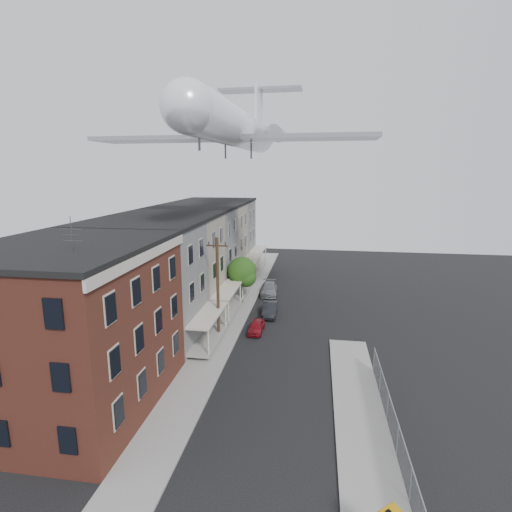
{
  "coord_description": "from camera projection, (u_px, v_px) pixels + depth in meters",
  "views": [
    {
      "loc": [
        2.59,
        -13.78,
        14.42
      ],
      "look_at": [
        -0.93,
        9.07,
        9.47
      ],
      "focal_mm": 28.0,
      "sensor_mm": 36.0,
      "label": 1
    }
  ],
  "objects": [
    {
      "name": "row_house_b",
      "position": [
        170.0,
        265.0,
        40.14
      ],
      "size": [
        11.98,
        7.0,
        10.3
      ],
      "color": "gray",
      "rests_on": "ground"
    },
    {
      "name": "curb_left",
      "position": [
        248.0,
        315.0,
        40.5
      ],
      "size": [
        0.15,
        62.0,
        0.14
      ],
      "primitive_type": "cube",
      "color": "gray",
      "rests_on": "ground"
    },
    {
      "name": "car_mid",
      "position": [
        270.0,
        309.0,
        40.46
      ],
      "size": [
        1.56,
        3.99,
        1.29
      ],
      "primitive_type": "imported",
      "rotation": [
        0.0,
        0.0,
        0.05
      ],
      "color": "black",
      "rests_on": "ground"
    },
    {
      "name": "car_near",
      "position": [
        256.0,
        327.0,
        36.24
      ],
      "size": [
        1.32,
        3.18,
        1.08
      ],
      "primitive_type": "imported",
      "rotation": [
        0.0,
        0.0,
        -0.02
      ],
      "color": "maroon",
      "rests_on": "ground"
    },
    {
      "name": "row_house_a",
      "position": [
        139.0,
        284.0,
        33.37
      ],
      "size": [
        11.98,
        7.0,
        10.3
      ],
      "color": "#60605D",
      "rests_on": "ground"
    },
    {
      "name": "chainlink_fence",
      "position": [
        398.0,
        440.0,
        20.3
      ],
      "size": [
        0.06,
        18.06,
        1.9
      ],
      "color": "gray",
      "rests_on": "ground"
    },
    {
      "name": "row_house_c",
      "position": [
        191.0,
        251.0,
        46.9
      ],
      "size": [
        11.98,
        7.0,
        10.3
      ],
      "color": "#60605D",
      "rests_on": "ground"
    },
    {
      "name": "corner_building",
      "position": [
        71.0,
        327.0,
        24.19
      ],
      "size": [
        10.31,
        12.3,
        12.15
      ],
      "color": "black",
      "rests_on": "ground"
    },
    {
      "name": "sidewalk_left",
      "position": [
        234.0,
        314.0,
        40.72
      ],
      "size": [
        3.0,
        62.0,
        0.12
      ],
      "primitive_type": "cube",
      "color": "gray",
      "rests_on": "ground"
    },
    {
      "name": "curb_right",
      "position": [
        337.0,
        438.0,
        21.9
      ],
      "size": [
        0.15,
        26.0,
        0.14
      ],
      "primitive_type": "cube",
      "color": "gray",
      "rests_on": "ground"
    },
    {
      "name": "airplane",
      "position": [
        237.0,
        128.0,
        37.99
      ],
      "size": [
        25.92,
        29.6,
        8.6
      ],
      "color": "white",
      "rests_on": "ground"
    },
    {
      "name": "street_tree",
      "position": [
        243.0,
        273.0,
        43.77
      ],
      "size": [
        3.22,
        3.2,
        5.2
      ],
      "color": "black",
      "rests_on": "ground"
    },
    {
      "name": "sidewalk_right",
      "position": [
        364.0,
        440.0,
        21.69
      ],
      "size": [
        3.0,
        26.0,
        0.12
      ],
      "primitive_type": "cube",
      "color": "gray",
      "rests_on": "ground"
    },
    {
      "name": "utility_pole",
      "position": [
        218.0,
        288.0,
        33.97
      ],
      "size": [
        1.8,
        0.26,
        9.0
      ],
      "color": "black",
      "rests_on": "ground"
    },
    {
      "name": "row_house_e",
      "position": [
        220.0,
        233.0,
        60.43
      ],
      "size": [
        11.98,
        7.0,
        10.3
      ],
      "color": "#60605D",
      "rests_on": "ground"
    },
    {
      "name": "row_house_d",
      "position": [
        207.0,
        241.0,
        53.67
      ],
      "size": [
        11.98,
        7.0,
        10.3
      ],
      "color": "gray",
      "rests_on": "ground"
    },
    {
      "name": "car_far",
      "position": [
        269.0,
        289.0,
        47.43
      ],
      "size": [
        2.24,
        4.72,
        1.33
      ],
      "primitive_type": "imported",
      "rotation": [
        0.0,
        0.0,
        0.08
      ],
      "color": "slate",
      "rests_on": "ground"
    }
  ]
}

